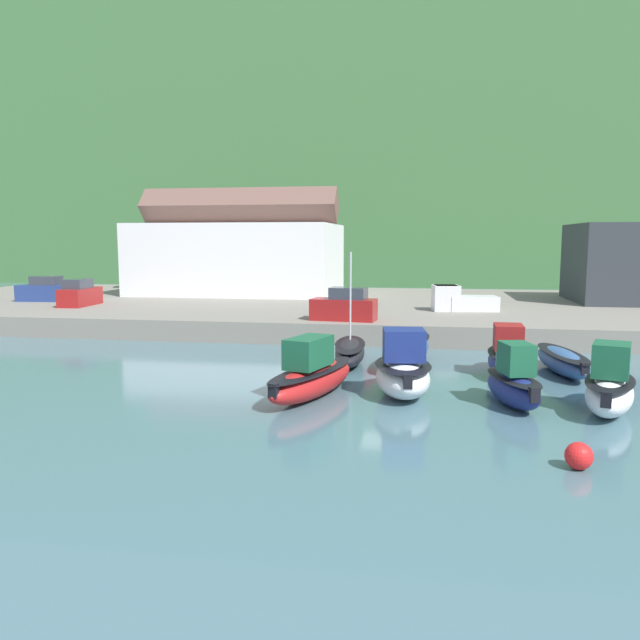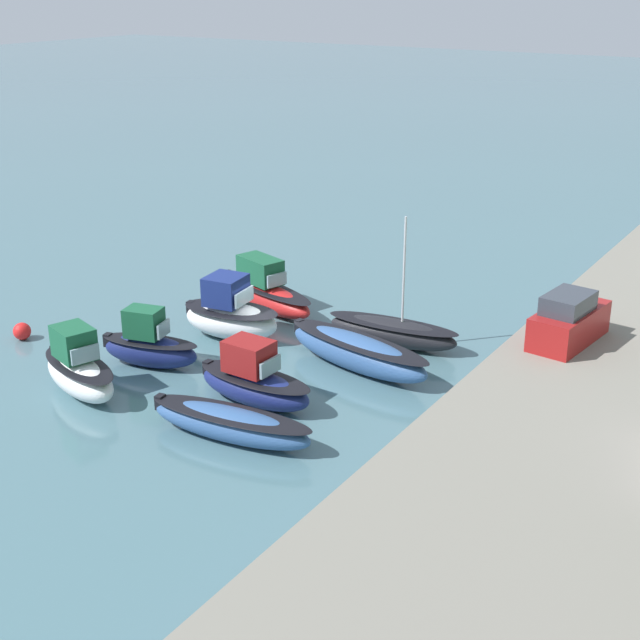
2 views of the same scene
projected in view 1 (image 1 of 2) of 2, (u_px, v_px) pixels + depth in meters
ground_plane at (390, 387)px, 28.00m from camera, size 320.00×320.00×0.00m
hillside_backdrop at (420, 157)px, 111.45m from camera, size 240.00×55.01×42.97m
quay_promenade at (408, 310)px, 53.16m from camera, size 91.22×30.73×1.38m
harbor_clubhouse at (240, 255)px, 61.87m from camera, size 19.55×12.97×10.36m
moored_boat_0 at (350, 351)px, 33.40m from camera, size 2.14×6.28×5.95m
moored_boat_1 at (408, 350)px, 32.88m from camera, size 3.16×7.50×1.50m
moored_boat_2 at (507, 357)px, 30.32m from camera, size 2.01×5.12×2.54m
moored_boat_3 at (562, 361)px, 30.89m from camera, size 2.33×6.58×1.18m
moored_boat_4 at (312, 375)px, 26.13m from camera, size 3.66×7.00×2.59m
moored_boat_5 at (403, 371)px, 26.31m from camera, size 2.89×4.90×2.89m
moored_boat_6 at (514, 383)px, 24.75m from camera, size 2.48×4.56×2.57m
moored_boat_7 at (610, 387)px, 23.66m from camera, size 3.15×5.05×2.75m
parked_car_0 at (80, 294)px, 49.79m from camera, size 2.02×4.29×2.16m
parked_car_2 at (44, 290)px, 53.59m from camera, size 4.33×2.13×2.16m
parked_car_3 at (345, 306)px, 40.64m from camera, size 4.38×2.26×2.16m
pickup_truck_0 at (459, 300)px, 46.18m from camera, size 4.96×2.61×1.90m
mooring_buoy_0 at (579, 456)px, 17.91m from camera, size 0.80×0.80×0.80m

